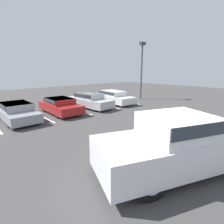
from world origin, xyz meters
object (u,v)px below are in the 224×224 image
at_px(parked_sedan_b, 60,105).
at_px(parked_sedan_c, 89,100).
at_px(wheel_stop_curb, 52,106).
at_px(pickup_truck, 183,143).
at_px(light_post, 142,65).
at_px(parked_sedan_a, 17,111).
at_px(parked_sedan_d, 113,97).

relative_size(parked_sedan_b, parked_sedan_c, 0.93).
xyz_separation_m(parked_sedan_b, wheel_stop_curb, (0.49, 2.50, -0.55)).
distance_m(pickup_truck, light_post, 14.98).
height_order(pickup_truck, wheel_stop_curb, pickup_truck).
distance_m(parked_sedan_a, parked_sedan_d, 8.88).
distance_m(pickup_truck, parked_sedan_a, 10.43).
height_order(parked_sedan_a, light_post, light_post).
height_order(parked_sedan_b, parked_sedan_c, parked_sedan_c).
xyz_separation_m(parked_sedan_b, light_post, (9.96, -0.08, 3.11)).
distance_m(parked_sedan_b, parked_sedan_d, 5.82).
xyz_separation_m(parked_sedan_b, parked_sedan_c, (2.84, 0.08, 0.06)).
height_order(pickup_truck, parked_sedan_a, pickup_truck).
bearing_deg(pickup_truck, light_post, 65.90).
height_order(pickup_truck, parked_sedan_b, pickup_truck).
height_order(parked_sedan_a, parked_sedan_b, parked_sedan_a).
height_order(parked_sedan_a, wheel_stop_curb, parked_sedan_a).
xyz_separation_m(parked_sedan_c, parked_sedan_d, (2.98, 0.06, -0.02)).
bearing_deg(parked_sedan_d, parked_sedan_b, -83.24).
bearing_deg(pickup_truck, parked_sedan_a, 125.42).
bearing_deg(parked_sedan_b, parked_sedan_c, 93.86).
bearing_deg(wheel_stop_curb, parked_sedan_c, -45.85).
relative_size(parked_sedan_b, parked_sedan_d, 0.89).
xyz_separation_m(pickup_truck, parked_sedan_c, (3.65, 10.19, -0.28)).
distance_m(parked_sedan_a, parked_sedan_c, 5.90).
bearing_deg(pickup_truck, parked_sedan_d, 80.07).
bearing_deg(parked_sedan_a, parked_sedan_d, 91.33).
xyz_separation_m(parked_sedan_a, wheel_stop_curb, (3.55, 2.43, -0.56)).
height_order(parked_sedan_b, wheel_stop_curb, parked_sedan_b).
height_order(pickup_truck, parked_sedan_d, pickup_truck).
distance_m(parked_sedan_a, wheel_stop_curb, 4.34).
bearing_deg(parked_sedan_a, parked_sedan_c, 90.97).
relative_size(parked_sedan_a, light_post, 0.73).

